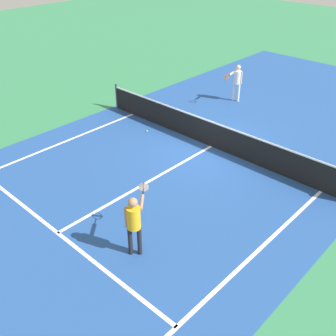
# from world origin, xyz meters

# --- Properties ---
(ground_plane) EXTENTS (60.00, 60.00, 0.00)m
(ground_plane) POSITION_xyz_m (0.00, 0.00, 0.00)
(ground_plane) COLOR #337F51
(court_surface_inbounds) EXTENTS (10.62, 24.40, 0.00)m
(court_surface_inbounds) POSITION_xyz_m (0.00, 0.00, 0.00)
(court_surface_inbounds) COLOR #234C93
(court_surface_inbounds) RESTS_ON ground_plane
(line_sideline_right) EXTENTS (0.10, 11.89, 0.01)m
(line_sideline_right) POSITION_xyz_m (4.11, -5.95, 0.00)
(line_sideline_right) COLOR white
(line_sideline_right) RESTS_ON ground_plane
(line_service_near) EXTENTS (8.22, 0.10, 0.01)m
(line_service_near) POSITION_xyz_m (0.00, -6.40, 0.00)
(line_service_near) COLOR white
(line_service_near) RESTS_ON ground_plane
(line_center_service) EXTENTS (0.10, 6.40, 0.01)m
(line_center_service) POSITION_xyz_m (0.00, -3.20, 0.00)
(line_center_service) COLOR white
(line_center_service) RESTS_ON ground_plane
(net) EXTENTS (10.24, 0.09, 1.07)m
(net) POSITION_xyz_m (0.00, 0.00, 0.49)
(net) COLOR #33383D
(net) RESTS_ON ground_plane
(player_near) EXTENTS (0.73, 1.06, 1.63)m
(player_near) POSITION_xyz_m (1.99, -5.51, 1.01)
(player_near) COLOR black
(player_near) RESTS_ON ground_plane
(player_far) EXTENTS (0.41, 1.21, 1.62)m
(player_far) POSITION_xyz_m (-1.85, 4.12, 1.00)
(player_far) COLOR white
(player_far) RESTS_ON ground_plane
(tennis_ball_near_net) EXTENTS (0.07, 0.07, 0.07)m
(tennis_ball_near_net) POSITION_xyz_m (-2.50, -0.75, 0.03)
(tennis_ball_near_net) COLOR #CCE033
(tennis_ball_near_net) RESTS_ON ground_plane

